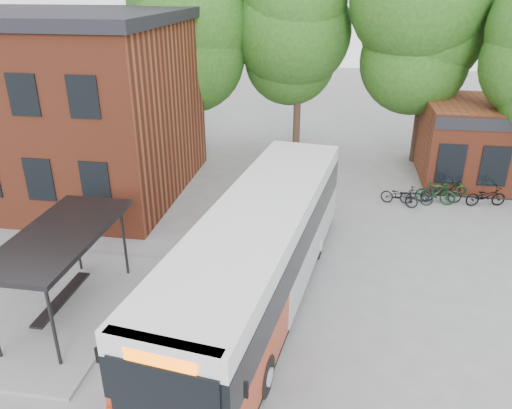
% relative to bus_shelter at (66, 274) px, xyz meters
% --- Properties ---
extents(ground, '(100.00, 100.00, 0.00)m').
position_rel_bus_shelter_xyz_m(ground, '(4.50, 1.00, -1.45)').
color(ground, slate).
extents(bus_shelter, '(3.60, 7.00, 2.90)m').
position_rel_bus_shelter_xyz_m(bus_shelter, '(0.00, 0.00, 0.00)').
color(bus_shelter, '#252528').
rests_on(bus_shelter, ground).
extents(bike_rail, '(5.20, 0.10, 0.38)m').
position_rel_bus_shelter_xyz_m(bike_rail, '(13.78, 11.00, -1.26)').
color(bike_rail, '#252528').
rests_on(bike_rail, ground).
extents(tree_0, '(7.92, 7.92, 11.00)m').
position_rel_bus_shelter_xyz_m(tree_0, '(-1.50, 17.00, 4.05)').
color(tree_0, '#1F4A13').
rests_on(tree_0, ground).
extents(tree_1, '(7.92, 7.92, 10.40)m').
position_rel_bus_shelter_xyz_m(tree_1, '(5.50, 18.00, 3.75)').
color(tree_1, '#1F4A13').
rests_on(tree_1, ground).
extents(tree_2, '(7.92, 7.92, 11.00)m').
position_rel_bus_shelter_xyz_m(tree_2, '(12.50, 17.00, 4.05)').
color(tree_2, '#1F4A13').
rests_on(tree_2, ground).
extents(city_bus, '(4.69, 13.81, 3.44)m').
position_rel_bus_shelter_xyz_m(city_bus, '(5.80, 1.66, 0.27)').
color(city_bus, '#A73015').
rests_on(city_bus, ground).
extents(bicycle_0, '(1.89, 1.28, 0.94)m').
position_rel_bus_shelter_xyz_m(bicycle_0, '(11.06, 10.29, -0.98)').
color(bicycle_0, black).
rests_on(bicycle_0, ground).
extents(bicycle_1, '(1.56, 0.58, 0.91)m').
position_rel_bus_shelter_xyz_m(bicycle_1, '(11.87, 10.47, -0.99)').
color(bicycle_1, black).
rests_on(bicycle_1, ground).
extents(bicycle_2, '(1.91, 0.70, 1.00)m').
position_rel_bus_shelter_xyz_m(bicycle_2, '(13.05, 10.95, -0.95)').
color(bicycle_2, black).
rests_on(bicycle_2, ground).
extents(bicycle_3, '(1.90, 0.83, 1.10)m').
position_rel_bus_shelter_xyz_m(bicycle_3, '(12.76, 10.76, -0.90)').
color(bicycle_3, black).
rests_on(bicycle_3, ground).
extents(bicycle_4, '(1.76, 0.78, 0.90)m').
position_rel_bus_shelter_xyz_m(bicycle_4, '(13.61, 11.82, -1.00)').
color(bicycle_4, '#113D1B').
rests_on(bicycle_4, ground).
extents(bicycle_6, '(1.97, 1.04, 0.99)m').
position_rel_bus_shelter_xyz_m(bicycle_6, '(15.05, 10.88, -0.96)').
color(bicycle_6, black).
rests_on(bicycle_6, ground).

